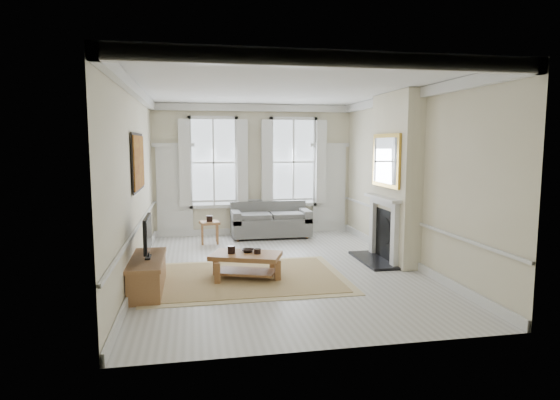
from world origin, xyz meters
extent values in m
plane|color=#B7B5AD|center=(0.00, 0.00, 0.00)|extent=(7.20, 7.20, 0.00)
plane|color=white|center=(0.00, 0.00, 3.40)|extent=(7.20, 7.20, 0.00)
plane|color=beige|center=(0.00, 3.60, 1.70)|extent=(5.20, 0.00, 5.20)
plane|color=beige|center=(-2.60, 0.00, 1.70)|extent=(0.00, 7.20, 7.20)
plane|color=beige|center=(2.60, 0.00, 1.70)|extent=(0.00, 7.20, 7.20)
cube|color=silver|center=(-2.05, 3.56, 1.15)|extent=(0.90, 0.08, 2.30)
cube|color=silver|center=(2.05, 3.56, 1.15)|extent=(0.90, 0.08, 2.30)
cube|color=#AA751D|center=(-2.56, 0.30, 2.05)|extent=(0.05, 1.66, 1.06)
cube|color=beige|center=(2.43, 0.20, 1.70)|extent=(0.35, 1.70, 3.38)
cube|color=black|center=(2.00, 0.20, 0.03)|extent=(0.55, 1.50, 0.05)
cube|color=silver|center=(2.20, -0.35, 0.57)|extent=(0.10, 0.18, 1.15)
cube|color=silver|center=(2.20, 0.75, 0.57)|extent=(0.10, 0.18, 1.15)
cube|color=silver|center=(2.15, 0.20, 1.30)|extent=(0.20, 1.45, 0.06)
cube|color=black|center=(2.25, 0.20, 0.55)|extent=(0.02, 0.92, 1.00)
cube|color=#B88E32|center=(2.21, 0.20, 2.05)|extent=(0.06, 1.26, 1.06)
cube|color=#5E5E5C|center=(0.35, 3.05, 0.29)|extent=(1.98, 0.96, 0.45)
cube|color=#5E5E5C|center=(0.35, 3.43, 0.67)|extent=(1.98, 0.20, 0.44)
cube|color=#5E5E5C|center=(-0.54, 3.05, 0.55)|extent=(0.20, 0.96, 0.30)
cube|color=#5E5E5C|center=(1.24, 3.05, 0.55)|extent=(0.20, 0.96, 0.30)
cylinder|color=brown|center=(-0.52, 2.69, 0.04)|extent=(0.06, 0.06, 0.08)
cylinder|color=brown|center=(1.22, 3.41, 0.04)|extent=(0.06, 0.06, 0.08)
cube|color=brown|center=(-1.21, 2.58, 0.50)|extent=(0.50, 0.50, 0.06)
cube|color=brown|center=(-1.38, 2.41, 0.24)|extent=(0.05, 0.05, 0.47)
cube|color=brown|center=(-1.05, 2.41, 0.24)|extent=(0.05, 0.05, 0.47)
cube|color=brown|center=(-1.38, 2.74, 0.24)|extent=(0.05, 0.05, 0.47)
cube|color=brown|center=(-1.05, 2.74, 0.24)|extent=(0.05, 0.05, 0.47)
cube|color=#A58855|center=(-0.69, -0.53, 0.01)|extent=(3.50, 2.60, 0.02)
cube|color=brown|center=(-0.69, -0.53, 0.41)|extent=(1.37, 1.08, 0.08)
cube|color=brown|center=(-1.19, -0.78, 0.19)|extent=(0.10, 0.10, 0.37)
cube|color=brown|center=(-0.19, -0.78, 0.19)|extent=(0.10, 0.10, 0.37)
cube|color=brown|center=(-1.19, -0.28, 0.19)|extent=(0.10, 0.10, 0.37)
cube|color=brown|center=(-0.19, -0.28, 0.19)|extent=(0.10, 0.10, 0.37)
cylinder|color=black|center=(-0.94, -0.48, 0.52)|extent=(0.14, 0.14, 0.14)
cylinder|color=black|center=(-0.49, -0.58, 0.50)|extent=(0.12, 0.12, 0.09)
imported|color=black|center=(-0.64, -0.43, 0.48)|extent=(0.30, 0.30, 0.06)
cube|color=brown|center=(-2.34, -0.95, 0.27)|extent=(0.49, 1.53, 0.55)
cube|color=black|center=(-2.32, -0.95, 0.56)|extent=(0.08, 0.30, 0.03)
cube|color=black|center=(-2.32, -0.95, 0.95)|extent=(0.05, 0.90, 0.55)
cube|color=black|center=(-2.29, -0.95, 0.95)|extent=(0.01, 0.83, 0.50)
camera|label=1|loc=(-1.58, -8.60, 2.39)|focal=30.00mm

